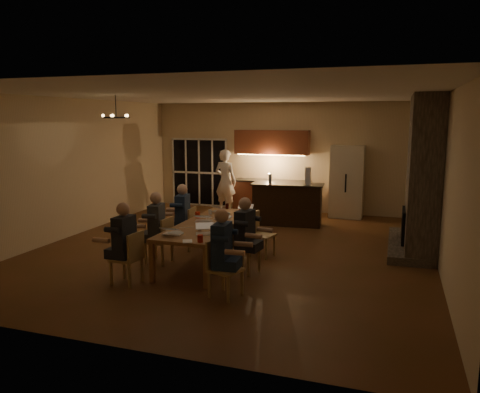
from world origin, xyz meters
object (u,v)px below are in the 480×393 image
object	(u,v)px
redcup_mid	(198,215)
bar_island	(287,204)
person_left_mid	(157,228)
chair_left_near	(126,258)
laptop_e	(220,207)
can_cola	(227,206)
chair_left_mid	(159,240)
chair_right_near	(226,269)
laptop_b	(205,228)
standing_person	(225,181)
mug_back	(210,212)
laptop_a	(173,228)
redcup_near	(200,239)
laptop_c	(204,216)
bar_blender	(308,176)
laptop_d	(219,219)
laptop_f	(245,208)
person_right_mid	(245,236)
person_right_near	(222,253)
refrigerator	(347,182)
redcup_far	(241,207)
can_silver	(200,228)
chair_left_far	(183,228)
chair_right_far	(262,235)
chandelier	(116,118)
plate_far	(243,216)
person_left_far	(183,216)
bar_bottle	(270,178)
dining_table	(211,242)
plate_near	(221,230)
person_left_near	(125,244)
chair_right_mid	(245,248)

from	to	relation	value
redcup_mid	bar_island	bearing A→B (deg)	70.23
person_left_mid	chair_left_near	bearing A→B (deg)	-9.20
laptop_e	can_cola	bearing A→B (deg)	-65.62
chair_left_mid	person_left_mid	distance (m)	0.25
chair_right_near	laptop_b	world-z (taller)	laptop_b
standing_person	mug_back	size ratio (longest dim) A/B	18.62
chair_left_near	laptop_a	distance (m)	0.92
standing_person	redcup_near	distance (m)	6.13
laptop_c	bar_blender	bearing A→B (deg)	-124.66
laptop_d	laptop_f	size ratio (longest dim) A/B	1.00
person_right_mid	chair_right_near	bearing A→B (deg)	-169.09
person_left_mid	laptop_b	world-z (taller)	person_left_mid
person_right_near	standing_person	bearing A→B (deg)	16.84
refrigerator	person_right_mid	world-z (taller)	refrigerator
redcup_far	can_silver	bearing A→B (deg)	-92.17
chair_left_far	laptop_a	xyz separation A→B (m)	(0.58, -1.63, 0.42)
laptop_c	can_cola	world-z (taller)	laptop_c
laptop_a	bar_blender	xyz separation A→B (m)	(1.51, 4.57, 0.43)
laptop_e	redcup_near	xyz separation A→B (m)	(0.58, -2.41, -0.05)
chair_right_far	redcup_near	world-z (taller)	chair_right_far
laptop_e	mug_back	distance (m)	0.31
standing_person	chandelier	xyz separation A→B (m)	(-0.77, -4.31, 1.82)
laptop_a	plate_far	size ratio (longest dim) A/B	1.28
chair_right_far	redcup_mid	xyz separation A→B (m)	(-1.30, -0.22, 0.37)
laptop_c	laptop_e	xyz separation A→B (m)	(-0.03, 0.96, 0.00)
laptop_f	redcup_mid	world-z (taller)	laptop_f
chair_right_far	person_left_far	xyz separation A→B (m)	(-1.76, 0.05, 0.24)
chandelier	can_silver	size ratio (longest dim) A/B	4.52
laptop_a	redcup_mid	xyz separation A→B (m)	(-0.15, 1.41, -0.05)
bar_bottle	redcup_near	bearing A→B (deg)	-88.50
chair_left_far	laptop_a	distance (m)	1.78
dining_table	laptop_f	size ratio (longest dim) A/B	9.32
bar_blender	chair_right_far	bearing A→B (deg)	-98.93
plate_near	bar_blender	bearing A→B (deg)	78.15
chandelier	laptop_f	xyz separation A→B (m)	(2.47, 0.90, -1.89)
chandelier	laptop_f	world-z (taller)	chandelier
laptop_d	person_left_near	bearing A→B (deg)	-96.94
person_right_near	laptop_e	xyz separation A→B (m)	(-1.06, 2.67, 0.17)
person_right_mid	person_left_far	size ratio (longest dim) A/B	1.00
chair_right_far	standing_person	size ratio (longest dim) A/B	0.48
person_left_far	bar_island	bearing A→B (deg)	142.22
chair_right_near	person_right_near	xyz separation A→B (m)	(-0.08, 0.05, 0.24)
person_left_near	redcup_far	distance (m)	3.23
laptop_e	plate_near	bearing A→B (deg)	138.65
laptop_c	laptop_f	size ratio (longest dim) A/B	1.00
dining_table	person_left_near	distance (m)	1.88
chair_right_mid	laptop_f	distance (m)	1.70
chair_left_far	plate_far	distance (m)	1.32
chair_right_far	person_right_mid	xyz separation A→B (m)	(0.00, -1.13, 0.24)
chair_left_mid	chair_right_far	world-z (taller)	same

